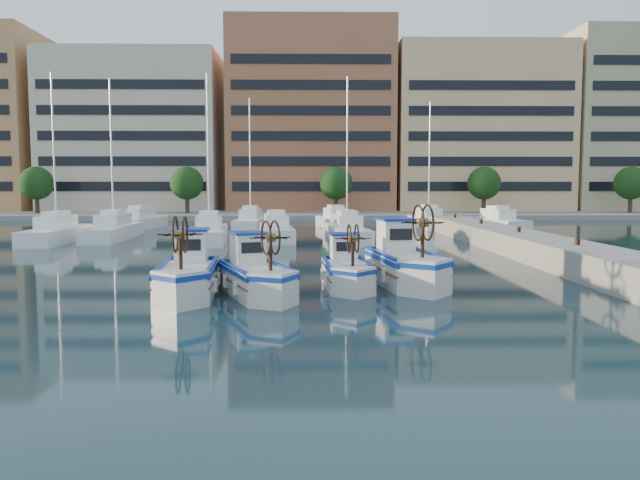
{
  "coord_description": "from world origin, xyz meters",
  "views": [
    {
      "loc": [
        0.78,
        -22.08,
        3.9
      ],
      "look_at": [
        1.24,
        5.38,
        1.5
      ],
      "focal_mm": 35.0,
      "sensor_mm": 36.0,
      "label": 1
    }
  ],
  "objects_px": {
    "fishing_boat_c": "(347,269)",
    "fishing_boat_d": "(404,262)",
    "fishing_boat_b": "(255,274)",
    "fishing_boat_a": "(188,273)"
  },
  "relations": [
    {
      "from": "fishing_boat_c",
      "to": "fishing_boat_d",
      "type": "xyz_separation_m",
      "value": [
        2.32,
        0.67,
        0.19
      ]
    },
    {
      "from": "fishing_boat_c",
      "to": "fishing_boat_d",
      "type": "bearing_deg",
      "value": 12.39
    },
    {
      "from": "fishing_boat_b",
      "to": "fishing_boat_a",
      "type": "bearing_deg",
      "value": 157.03
    },
    {
      "from": "fishing_boat_b",
      "to": "fishing_boat_c",
      "type": "bearing_deg",
      "value": 7.16
    },
    {
      "from": "fishing_boat_b",
      "to": "fishing_boat_c",
      "type": "relative_size",
      "value": 1.11
    },
    {
      "from": "fishing_boat_a",
      "to": "fishing_boat_b",
      "type": "height_order",
      "value": "fishing_boat_a"
    },
    {
      "from": "fishing_boat_d",
      "to": "fishing_boat_c",
      "type": "bearing_deg",
      "value": -172.09
    },
    {
      "from": "fishing_boat_a",
      "to": "fishing_boat_d",
      "type": "distance_m",
      "value": 8.39
    },
    {
      "from": "fishing_boat_b",
      "to": "fishing_boat_c",
      "type": "xyz_separation_m",
      "value": [
        3.36,
        1.74,
        -0.06
      ]
    },
    {
      "from": "fishing_boat_c",
      "to": "fishing_boat_d",
      "type": "relative_size",
      "value": 0.78
    }
  ]
}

